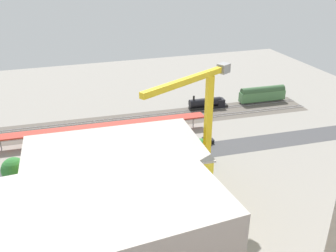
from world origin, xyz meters
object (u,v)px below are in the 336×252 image
(parked_car_0, at_px, (206,141))
(tower_crane, at_px, (203,125))
(traffic_light, at_px, (44,170))
(locomotive, at_px, (208,103))
(construction_building, at_px, (116,182))
(parked_car_4, at_px, (123,154))
(street_tree_2, at_px, (14,169))
(parked_car_2, at_px, (167,147))
(platform_canopy_near, at_px, (102,126))
(parked_car_3, at_px, (145,151))
(box_truck_0, at_px, (105,170))
(parked_car_5, at_px, (100,158))
(street_tree_1, at_px, (201,147))
(street_tree_0, at_px, (162,148))
(street_tree_3, at_px, (177,146))
(parked_car_1, at_px, (185,144))
(passenger_coach, at_px, (262,94))

(parked_car_0, distance_m, tower_crane, 31.53)
(traffic_light, bearing_deg, locomotive, -149.91)
(construction_building, height_order, tower_crane, tower_crane)
(parked_car_4, relative_size, street_tree_2, 0.50)
(parked_car_4, height_order, construction_building, construction_building)
(parked_car_0, height_order, construction_building, construction_building)
(construction_building, height_order, traffic_light, construction_building)
(parked_car_2, height_order, construction_building, construction_building)
(platform_canopy_near, xyz_separation_m, parked_car_3, (-9.67, 13.33, -3.12))
(box_truck_0, bearing_deg, parked_car_5, -88.54)
(parked_car_5, bearing_deg, street_tree_1, 161.51)
(street_tree_0, relative_size, street_tree_3, 1.06)
(parked_car_0, bearing_deg, parked_car_1, -0.79)
(parked_car_1, xyz_separation_m, parked_car_2, (5.70, 0.06, 0.01))
(parked_car_4, relative_size, construction_building, 0.12)
(locomotive, xyz_separation_m, construction_building, (42.82, 49.84, 5.98))
(passenger_coach, xyz_separation_m, parked_car_2, (46.03, 25.21, -2.41))
(parked_car_3, bearing_deg, street_tree_1, 146.18)
(tower_crane, height_order, box_truck_0, tower_crane)
(parked_car_2, height_order, street_tree_0, street_tree_0)
(parked_car_1, relative_size, construction_building, 0.12)
(street_tree_1, bearing_deg, street_tree_0, -2.06)
(parked_car_4, distance_m, traffic_light, 22.39)
(platform_canopy_near, distance_m, locomotive, 41.99)
(tower_crane, bearing_deg, parked_car_3, -72.92)
(platform_canopy_near, height_order, street_tree_2, street_tree_2)
(platform_canopy_near, relative_size, parked_car_1, 15.59)
(street_tree_1, xyz_separation_m, traffic_light, (40.33, -0.96, -0.13))
(locomotive, relative_size, street_tree_2, 1.75)
(traffic_light, bearing_deg, street_tree_0, 178.88)
(parked_car_2, bearing_deg, parked_car_1, -179.37)
(street_tree_3, bearing_deg, parked_car_1, -123.51)
(parked_car_0, xyz_separation_m, parked_car_3, (19.07, 0.11, -0.06))
(locomotive, relative_size, traffic_light, 2.40)
(parked_car_4, xyz_separation_m, box_truck_0, (6.19, 8.53, 1.03))
(passenger_coach, bearing_deg, box_truck_0, 27.61)
(construction_building, bearing_deg, locomotive, -128.39)
(street_tree_3, bearing_deg, parked_car_4, -30.79)
(locomotive, relative_size, parked_car_5, 3.29)
(parked_car_4, bearing_deg, tower_crane, 120.05)
(traffic_light, bearing_deg, tower_crane, 155.53)
(platform_canopy_near, bearing_deg, tower_crane, 114.63)
(parked_car_0, height_order, street_tree_2, street_tree_2)
(street_tree_1, bearing_deg, traffic_light, -1.37)
(parked_car_3, bearing_deg, box_truck_0, 34.87)
(street_tree_0, bearing_deg, parked_car_4, -43.13)
(passenger_coach, height_order, tower_crane, tower_crane)
(locomotive, bearing_deg, parked_car_5, 30.63)
(parked_car_0, relative_size, street_tree_1, 0.69)
(parked_car_0, bearing_deg, street_tree_2, 8.52)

